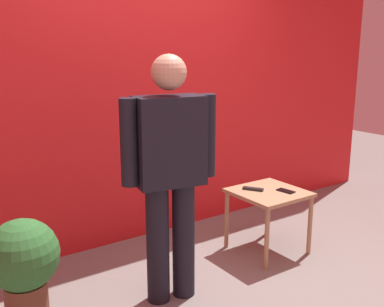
# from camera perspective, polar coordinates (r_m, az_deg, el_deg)

# --- Properties ---
(ground_plane) EXTENTS (12.00, 12.00, 0.00)m
(ground_plane) POSITION_cam_1_polar(r_m,az_deg,el_deg) (3.28, 6.66, -17.79)
(ground_plane) COLOR gray
(back_wall_red) EXTENTS (5.85, 0.12, 2.85)m
(back_wall_red) POSITION_cam_1_polar(r_m,az_deg,el_deg) (3.98, -6.51, 9.48)
(back_wall_red) COLOR red
(back_wall_red) RESTS_ON ground_plane
(standing_person) EXTENTS (0.65, 0.29, 1.64)m
(standing_person) POSITION_cam_1_polar(r_m,az_deg,el_deg) (2.94, -2.78, -1.84)
(standing_person) COLOR black
(standing_person) RESTS_ON ground_plane
(side_table) EXTENTS (0.55, 0.55, 0.53)m
(side_table) POSITION_cam_1_polar(r_m,az_deg,el_deg) (3.82, 9.55, -5.69)
(side_table) COLOR tan
(side_table) RESTS_ON ground_plane
(cell_phone) EXTENTS (0.09, 0.15, 0.01)m
(cell_phone) POSITION_cam_1_polar(r_m,az_deg,el_deg) (3.81, 11.64, -4.61)
(cell_phone) COLOR black
(cell_phone) RESTS_ON side_table
(tv_remote) EXTENTS (0.13, 0.17, 0.02)m
(tv_remote) POSITION_cam_1_polar(r_m,az_deg,el_deg) (3.80, 7.64, -4.41)
(tv_remote) COLOR black
(tv_remote) RESTS_ON side_table
(potted_plant) EXTENTS (0.44, 0.44, 0.69)m
(potted_plant) POSITION_cam_1_polar(r_m,az_deg,el_deg) (3.00, -20.33, -12.82)
(potted_plant) COLOR brown
(potted_plant) RESTS_ON ground_plane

